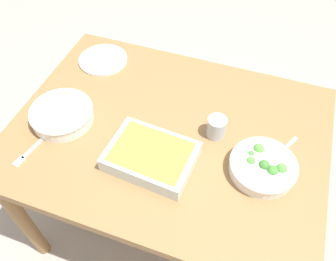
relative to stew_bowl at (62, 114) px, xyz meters
The scene contains 10 objects.
ground_plane 0.88m from the stew_bowl, 168.22° to the right, with size 6.00×6.00×0.00m, color #9E9389.
dining_table 0.43m from the stew_bowl, 168.22° to the right, with size 1.20×0.90×0.74m.
stew_bowl is the anchor object (origin of this frame).
broccoli_bowl 0.78m from the stew_bowl, behind, with size 0.23×0.23×0.07m.
baking_dish 0.41m from the stew_bowl, behind, with size 0.32×0.24×0.06m.
drink_cup 0.60m from the stew_bowl, 167.63° to the right, with size 0.07×0.07×0.08m.
side_plate 0.38m from the stew_bowl, 88.12° to the right, with size 0.22×0.22×0.01m, color silver.
spoon_by_stew 0.05m from the stew_bowl, 132.62° to the left, with size 0.13×0.14×0.01m.
spoon_by_broccoli 0.83m from the stew_bowl, behind, with size 0.10×0.16×0.01m.
fork_on_table 0.19m from the stew_bowl, 78.65° to the left, with size 0.05×0.18×0.01m.
Camera 1 is at (-0.28, 0.79, 1.77)m, focal length 37.01 mm.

